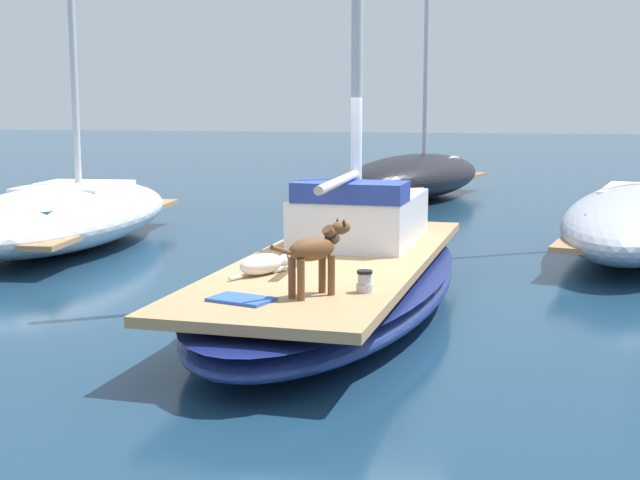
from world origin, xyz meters
The scene contains 11 objects.
ground_plane centered at (0.00, 0.00, 0.00)m, with size 120.00×120.00×0.00m, color navy.
sailboat_main centered at (0.00, 0.00, 0.34)m, with size 2.90×7.36×0.66m.
mast_main centered at (0.05, 0.74, 3.53)m, with size 0.14×2.27×6.43m.
cabin_house centered at (0.06, 1.12, 1.01)m, with size 1.52×2.29×0.84m.
dog_brown centered at (0.20, -2.11, 1.08)m, with size 0.64×0.79×0.70m.
dog_white centered at (-0.56, -1.19, 0.77)m, with size 0.52×0.89×0.22m.
deck_winch centered at (0.62, -1.86, 0.76)m, with size 0.16×0.16×0.21m.
deck_towel centered at (-0.41, -2.47, 0.68)m, with size 0.56×0.36×0.03m, color blue.
moored_boat_starboard_side centered at (4.01, 5.23, 0.57)m, with size 3.70×7.43×8.21m.
moored_boat_far_astern centered at (-0.49, 12.59, 0.58)m, with size 4.09×6.76×5.77m.
moored_boat_port_side centered at (-5.52, 3.78, 0.56)m, with size 3.33×6.86×8.02m.
Camera 1 is at (1.97, -10.03, 2.46)m, focal length 50.02 mm.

